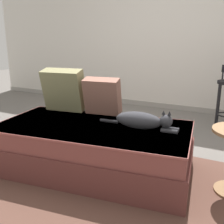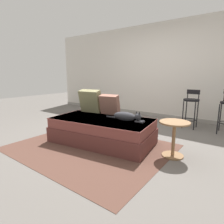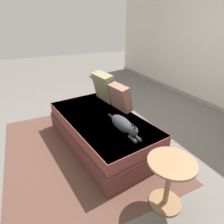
{
  "view_description": "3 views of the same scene",
  "coord_description": "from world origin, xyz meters",
  "px_view_note": "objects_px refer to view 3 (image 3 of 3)",
  "views": [
    {
      "loc": [
        1.22,
        -2.36,
        1.2
      ],
      "look_at": [
        0.15,
        -0.3,
        0.56
      ],
      "focal_mm": 42.0,
      "sensor_mm": 36.0,
      "label": 1
    },
    {
      "loc": [
        2.08,
        -2.89,
        1.22
      ],
      "look_at": [
        0.15,
        -0.3,
        0.56
      ],
      "focal_mm": 30.0,
      "sensor_mm": 36.0,
      "label": 2
    },
    {
      "loc": [
        2.17,
        -1.26,
        1.67
      ],
      "look_at": [
        0.15,
        -0.3,
        0.56
      ],
      "focal_mm": 30.0,
      "sensor_mm": 36.0,
      "label": 3
    }
  ],
  "objects_px": {
    "throw_pillow_middle": "(120,97)",
    "side_table": "(169,177)",
    "cat": "(123,124)",
    "couch": "(101,130)",
    "throw_pillow_corner": "(104,87)"
  },
  "relations": [
    {
      "from": "throw_pillow_corner",
      "to": "throw_pillow_middle",
      "type": "bearing_deg",
      "value": 8.18
    },
    {
      "from": "throw_pillow_middle",
      "to": "cat",
      "type": "bearing_deg",
      "value": -24.19
    },
    {
      "from": "throw_pillow_corner",
      "to": "throw_pillow_middle",
      "type": "xyz_separation_m",
      "value": [
        0.44,
        0.06,
        -0.04
      ]
    },
    {
      "from": "throw_pillow_middle",
      "to": "throw_pillow_corner",
      "type": "bearing_deg",
      "value": -171.82
    },
    {
      "from": "couch",
      "to": "cat",
      "type": "bearing_deg",
      "value": 14.54
    },
    {
      "from": "cat",
      "to": "side_table",
      "type": "relative_size",
      "value": 1.39
    },
    {
      "from": "couch",
      "to": "throw_pillow_corner",
      "type": "xyz_separation_m",
      "value": [
        -0.54,
        0.29,
        0.45
      ]
    },
    {
      "from": "couch",
      "to": "throw_pillow_middle",
      "type": "height_order",
      "value": "throw_pillow_middle"
    },
    {
      "from": "throw_pillow_middle",
      "to": "side_table",
      "type": "bearing_deg",
      "value": -7.61
    },
    {
      "from": "cat",
      "to": "couch",
      "type": "bearing_deg",
      "value": -165.46
    },
    {
      "from": "throw_pillow_middle",
      "to": "side_table",
      "type": "height_order",
      "value": "throw_pillow_middle"
    },
    {
      "from": "couch",
      "to": "side_table",
      "type": "bearing_deg",
      "value": 8.18
    },
    {
      "from": "side_table",
      "to": "throw_pillow_corner",
      "type": "bearing_deg",
      "value": 176.32
    },
    {
      "from": "cat",
      "to": "side_table",
      "type": "height_order",
      "value": "cat"
    },
    {
      "from": "cat",
      "to": "side_table",
      "type": "bearing_deg",
      "value": 4.55
    }
  ]
}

